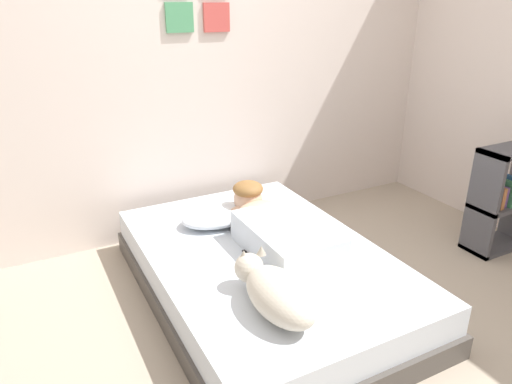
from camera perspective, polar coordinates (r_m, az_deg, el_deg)
name	(u,v)px	position (r m, az deg, el deg)	size (l,w,h in m)	color
ground_plane	(311,331)	(2.72, 6.57, -16.21)	(12.01, 12.01, 0.00)	tan
back_wall	(198,63)	(3.53, -6.97, 15.09)	(4.00, 0.12, 2.50)	silver
bed	(264,273)	(2.90, 0.93, -9.72)	(1.31, 1.94, 0.30)	#4C4742
pillow	(220,215)	(3.14, -4.33, -2.79)	(0.52, 0.32, 0.11)	silver
person_lying	(275,226)	(2.87, 2.29, -4.14)	(0.43, 0.92, 0.27)	silver
dog	(276,292)	(2.29, 2.40, -11.86)	(0.26, 0.57, 0.21)	beige
coffee_cup	(262,215)	(3.17, 0.67, -2.80)	(0.12, 0.09, 0.07)	white
cell_phone	(252,255)	(2.78, -0.43, -7.51)	(0.07, 0.14, 0.01)	black
bookshelf	(502,198)	(3.74, 27.35, -0.67)	(0.45, 0.24, 0.75)	#4C4C51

